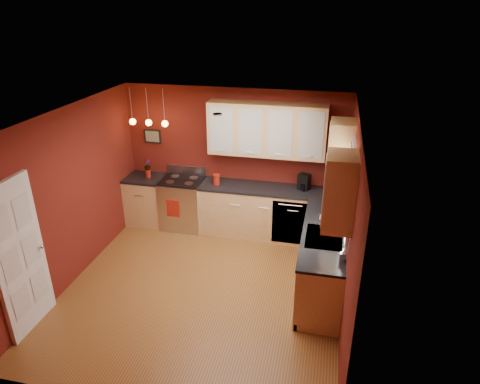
% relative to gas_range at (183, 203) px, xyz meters
% --- Properties ---
extents(floor, '(4.20, 4.20, 0.00)m').
position_rel_gas_range_xyz_m(floor, '(0.92, -1.80, -0.48)').
color(floor, '#9A612D').
rests_on(floor, ground).
extents(ceiling, '(4.00, 4.20, 0.02)m').
position_rel_gas_range_xyz_m(ceiling, '(0.92, -1.80, 2.12)').
color(ceiling, silver).
rests_on(ceiling, wall_back).
extents(wall_back, '(4.00, 0.02, 2.60)m').
position_rel_gas_range_xyz_m(wall_back, '(0.92, 0.30, 0.82)').
color(wall_back, maroon).
rests_on(wall_back, floor).
extents(wall_front, '(4.00, 0.02, 2.60)m').
position_rel_gas_range_xyz_m(wall_front, '(0.92, -3.90, 0.82)').
color(wall_front, maroon).
rests_on(wall_front, floor).
extents(wall_left, '(0.02, 4.20, 2.60)m').
position_rel_gas_range_xyz_m(wall_left, '(-1.08, -1.80, 0.82)').
color(wall_left, maroon).
rests_on(wall_left, floor).
extents(wall_right, '(0.02, 4.20, 2.60)m').
position_rel_gas_range_xyz_m(wall_right, '(2.92, -1.80, 0.82)').
color(wall_right, maroon).
rests_on(wall_right, floor).
extents(base_cabinets_back_left, '(0.70, 0.60, 0.90)m').
position_rel_gas_range_xyz_m(base_cabinets_back_left, '(-0.73, -0.00, -0.03)').
color(base_cabinets_back_left, '#E9B57D').
rests_on(base_cabinets_back_left, floor).
extents(base_cabinets_back_right, '(2.54, 0.60, 0.90)m').
position_rel_gas_range_xyz_m(base_cabinets_back_right, '(1.65, -0.00, -0.03)').
color(base_cabinets_back_right, '#E9B57D').
rests_on(base_cabinets_back_right, floor).
extents(base_cabinets_right, '(0.60, 2.10, 0.90)m').
position_rel_gas_range_xyz_m(base_cabinets_right, '(2.62, -1.35, -0.03)').
color(base_cabinets_right, '#E9B57D').
rests_on(base_cabinets_right, floor).
extents(counter_back_left, '(0.70, 0.62, 0.04)m').
position_rel_gas_range_xyz_m(counter_back_left, '(-0.73, -0.00, 0.44)').
color(counter_back_left, black).
rests_on(counter_back_left, base_cabinets_back_left).
extents(counter_back_right, '(2.54, 0.62, 0.04)m').
position_rel_gas_range_xyz_m(counter_back_right, '(1.65, -0.00, 0.44)').
color(counter_back_right, black).
rests_on(counter_back_right, base_cabinets_back_right).
extents(counter_right, '(0.62, 2.10, 0.04)m').
position_rel_gas_range_xyz_m(counter_right, '(2.62, -1.35, 0.44)').
color(counter_right, black).
rests_on(counter_right, base_cabinets_right).
extents(gas_range, '(0.76, 0.64, 1.11)m').
position_rel_gas_range_xyz_m(gas_range, '(0.00, 0.00, 0.00)').
color(gas_range, silver).
rests_on(gas_range, floor).
extents(dishwasher_front, '(0.60, 0.02, 0.80)m').
position_rel_gas_range_xyz_m(dishwasher_front, '(2.02, -0.29, -0.03)').
color(dishwasher_front, silver).
rests_on(dishwasher_front, base_cabinets_back_right).
extents(sink, '(0.50, 0.70, 0.33)m').
position_rel_gas_range_xyz_m(sink, '(2.62, -1.50, 0.43)').
color(sink, '#939298').
rests_on(sink, counter_right).
extents(window, '(0.06, 1.02, 1.22)m').
position_rel_gas_range_xyz_m(window, '(2.89, -1.50, 1.21)').
color(window, white).
rests_on(window, wall_right).
extents(door_left_wall, '(0.12, 0.82, 2.05)m').
position_rel_gas_range_xyz_m(door_left_wall, '(-1.05, -3.00, 0.54)').
color(door_left_wall, white).
rests_on(door_left_wall, floor).
extents(upper_cabinets_back, '(2.00, 0.35, 0.90)m').
position_rel_gas_range_xyz_m(upper_cabinets_back, '(1.52, 0.12, 1.47)').
color(upper_cabinets_back, '#E9B57D').
rests_on(upper_cabinets_back, wall_back).
extents(upper_cabinets_right, '(0.35, 1.95, 0.90)m').
position_rel_gas_range_xyz_m(upper_cabinets_right, '(2.75, -1.48, 1.47)').
color(upper_cabinets_right, '#E9B57D').
rests_on(upper_cabinets_right, wall_right).
extents(wall_picture, '(0.32, 0.03, 0.26)m').
position_rel_gas_range_xyz_m(wall_picture, '(-0.63, 0.28, 1.17)').
color(wall_picture, black).
rests_on(wall_picture, wall_back).
extents(pendant_lights, '(0.71, 0.11, 0.66)m').
position_rel_gas_range_xyz_m(pendant_lights, '(-0.53, -0.05, 1.53)').
color(pendant_lights, '#939298').
rests_on(pendant_lights, ceiling).
extents(red_canister, '(0.12, 0.12, 0.19)m').
position_rel_gas_range_xyz_m(red_canister, '(0.67, -0.04, 0.55)').
color(red_canister, '#A41F11').
rests_on(red_canister, counter_back_right).
extents(red_vase, '(0.09, 0.09, 0.15)m').
position_rel_gas_range_xyz_m(red_vase, '(-0.66, 0.01, 0.53)').
color(red_vase, '#A41F11').
rests_on(red_vase, counter_back_left).
extents(flowers, '(0.12, 0.12, 0.21)m').
position_rel_gas_range_xyz_m(flowers, '(-0.66, 0.01, 0.69)').
color(flowers, '#A41F11').
rests_on(flowers, red_vase).
extents(coffee_maker, '(0.24, 0.23, 0.28)m').
position_rel_gas_range_xyz_m(coffee_maker, '(2.20, 0.08, 0.59)').
color(coffee_maker, black).
rests_on(coffee_maker, counter_back_right).
extents(soap_pump, '(0.09, 0.09, 0.17)m').
position_rel_gas_range_xyz_m(soap_pump, '(2.87, -2.05, 0.54)').
color(soap_pump, white).
rests_on(soap_pump, counter_right).
extents(dish_towel, '(0.24, 0.02, 0.33)m').
position_rel_gas_range_xyz_m(dish_towel, '(-0.08, -0.33, 0.04)').
color(dish_towel, '#A41F11').
rests_on(dish_towel, gas_range).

